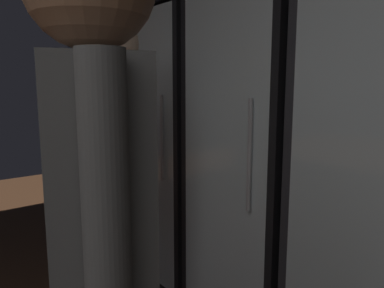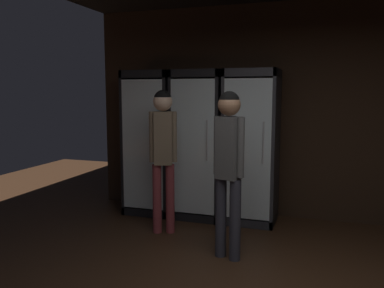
{
  "view_description": "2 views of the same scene",
  "coord_description": "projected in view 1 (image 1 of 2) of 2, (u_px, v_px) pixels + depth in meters",
  "views": [
    {
      "loc": [
        -0.13,
        1.16,
        1.37
      ],
      "look_at": [
        -1.76,
        2.45,
        1.04
      ],
      "focal_mm": 34.64,
      "sensor_mm": 36.0,
      "label": 1
    },
    {
      "loc": [
        0.14,
        -2.33,
        1.65
      ],
      "look_at": [
        -1.53,
        2.69,
        0.97
      ],
      "focal_mm": 37.42,
      "sensor_mm": 36.0,
      "label": 2
    }
  ],
  "objects": [
    {
      "name": "shopper_far",
      "position": [
        101.0,
        274.0,
        0.68
      ],
      "size": [
        0.32,
        0.23,
        1.67
      ],
      "color": "#2D2D38",
      "rests_on": "ground"
    },
    {
      "name": "cooler_far_left",
      "position": [
        191.0,
        148.0,
        2.55
      ],
      "size": [
        0.65,
        0.64,
        1.94
      ],
      "color": "black",
      "rests_on": "ground"
    },
    {
      "name": "shopper_near",
      "position": [
        117.0,
        154.0,
        1.66
      ],
      "size": [
        0.31,
        0.22,
        1.68
      ],
      "color": "brown",
      "rests_on": "ground"
    },
    {
      "name": "cooler_left",
      "position": [
        269.0,
        164.0,
        2.01
      ],
      "size": [
        0.65,
        0.64,
        1.94
      ],
      "color": "black",
      "rests_on": "ground"
    }
  ]
}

